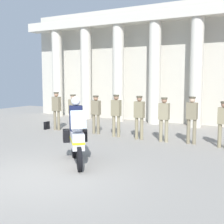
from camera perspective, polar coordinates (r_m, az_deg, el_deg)
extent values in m
plane|color=gray|center=(7.90, -13.35, -11.63)|extent=(28.00, 28.00, 0.00)
cube|color=beige|center=(16.96, 9.11, 8.85)|extent=(16.69, 0.30, 6.32)
cylinder|color=beige|center=(19.38, -10.15, 6.96)|extent=(0.62, 0.62, 5.26)
cylinder|color=beige|center=(18.10, -4.86, 7.08)|extent=(0.62, 0.62, 5.26)
cylinder|color=beige|center=(16.99, 1.16, 7.14)|extent=(0.62, 0.62, 5.26)
cylinder|color=beige|center=(16.09, 7.95, 7.12)|extent=(0.62, 0.62, 5.26)
cylinder|color=beige|center=(15.44, 15.41, 6.98)|extent=(0.62, 0.62, 5.26)
cube|color=beige|center=(16.38, 8.11, 17.24)|extent=(16.69, 0.82, 0.50)
cylinder|color=#7A7056|center=(14.47, -10.58, -1.53)|extent=(0.13, 0.13, 0.89)
cylinder|color=#7A7056|center=(14.34, -9.90, -1.59)|extent=(0.13, 0.13, 0.89)
cube|color=#7A7056|center=(14.32, -10.31, 1.50)|extent=(0.38, 0.23, 0.66)
sphere|color=tan|center=(14.29, -10.34, 3.23)|extent=(0.21, 0.21, 0.21)
cylinder|color=#494334|center=(14.28, -10.35, 3.55)|extent=(0.24, 0.24, 0.06)
cylinder|color=#7A7056|center=(13.77, -7.57, -1.98)|extent=(0.13, 0.13, 0.84)
cylinder|color=#7A7056|center=(13.64, -6.83, -2.05)|extent=(0.13, 0.13, 0.84)
cube|color=#7A7056|center=(13.62, -7.25, 1.03)|extent=(0.38, 0.23, 0.63)
sphere|color=tan|center=(13.59, -7.27, 2.79)|extent=(0.21, 0.21, 0.21)
cylinder|color=#494334|center=(13.58, -7.28, 3.12)|extent=(0.24, 0.24, 0.06)
cylinder|color=#7A7056|center=(13.28, -3.40, -2.25)|extent=(0.13, 0.13, 0.84)
cylinder|color=#7A7056|center=(13.16, -2.59, -2.32)|extent=(0.13, 0.13, 0.84)
cube|color=#7A7056|center=(13.13, -3.02, 0.83)|extent=(0.38, 0.23, 0.60)
sphere|color=tan|center=(13.10, -3.03, 2.60)|extent=(0.21, 0.21, 0.21)
cylinder|color=#494334|center=(13.09, -3.03, 2.94)|extent=(0.24, 0.24, 0.06)
cylinder|color=#847A5B|center=(12.61, 0.34, -2.65)|extent=(0.13, 0.13, 0.87)
cylinder|color=#847A5B|center=(12.50, 1.22, -2.72)|extent=(0.13, 0.13, 0.87)
cube|color=#847A5B|center=(12.46, 0.78, 0.76)|extent=(0.38, 0.23, 0.65)
sphere|color=#997056|center=(12.42, 0.78, 2.74)|extent=(0.21, 0.21, 0.21)
cylinder|color=#4F4937|center=(12.42, 0.79, 3.10)|extent=(0.24, 0.24, 0.06)
cylinder|color=#847A5B|center=(12.11, 4.59, -3.05)|extent=(0.13, 0.13, 0.87)
cylinder|color=#847A5B|center=(12.02, 5.55, -3.13)|extent=(0.13, 0.13, 0.87)
cube|color=#847A5B|center=(11.96, 5.10, 0.45)|extent=(0.38, 0.23, 0.63)
sphere|color=#997056|center=(11.92, 5.12, 2.47)|extent=(0.21, 0.21, 0.21)
cylinder|color=#4F4937|center=(11.92, 5.13, 2.85)|extent=(0.24, 0.24, 0.06)
cylinder|color=gray|center=(11.76, 9.09, -3.42)|extent=(0.13, 0.13, 0.85)
cylinder|color=gray|center=(11.69, 10.10, -3.50)|extent=(0.13, 0.13, 0.85)
cube|color=gray|center=(11.62, 9.66, 0.12)|extent=(0.38, 0.23, 0.62)
sphere|color=#997056|center=(11.58, 9.70, 2.15)|extent=(0.21, 0.21, 0.21)
cylinder|color=brown|center=(11.58, 9.71, 2.54)|extent=(0.24, 0.24, 0.06)
cylinder|color=#7A7056|center=(11.60, 14.03, -3.52)|extent=(0.13, 0.13, 0.91)
cylinder|color=#7A7056|center=(11.55, 15.09, -3.60)|extent=(0.13, 0.13, 0.91)
cube|color=#7A7056|center=(11.47, 14.67, 0.19)|extent=(0.38, 0.23, 0.61)
sphere|color=beige|center=(11.43, 14.72, 2.24)|extent=(0.21, 0.21, 0.21)
cylinder|color=#494334|center=(11.43, 14.74, 2.63)|extent=(0.24, 0.24, 0.06)
cylinder|color=#847A5B|center=(11.28, 19.40, -4.19)|extent=(0.13, 0.13, 0.83)
cube|color=#847A5B|center=(11.16, 20.09, -0.68)|extent=(0.38, 0.23, 0.57)
sphere|color=#997056|center=(11.12, 20.17, 1.31)|extent=(0.21, 0.21, 0.21)
cylinder|color=#4F4937|center=(11.12, 20.18, 1.72)|extent=(0.24, 0.24, 0.06)
cylinder|color=black|center=(8.08, -6.09, -8.72)|extent=(0.50, 0.55, 0.64)
cylinder|color=black|center=(9.48, -7.00, -6.45)|extent=(0.53, 0.57, 0.64)
cube|color=silver|center=(8.69, -6.62, -4.94)|extent=(1.06, 1.14, 0.44)
ellipsoid|color=silver|center=(8.48, -6.55, -3.01)|extent=(0.58, 0.60, 0.26)
cube|color=yellow|center=(8.69, -6.61, -5.07)|extent=(1.08, 1.16, 0.06)
cube|color=silver|center=(7.99, -6.27, -1.42)|extent=(0.40, 0.38, 0.47)
cube|color=black|center=(9.20, -5.29, -4.28)|extent=(0.37, 0.39, 0.36)
cube|color=black|center=(9.16, -8.53, -4.37)|extent=(0.37, 0.39, 0.36)
cube|color=#141938|center=(8.75, -6.71, -2.92)|extent=(0.52, 0.52, 0.14)
cube|color=#141938|center=(8.70, -6.74, -0.65)|extent=(0.44, 0.43, 0.56)
sphere|color=silver|center=(8.64, -6.77, 2.03)|extent=(0.26, 0.26, 0.26)
cube|color=black|center=(14.73, -12.06, -2.46)|extent=(0.10, 0.32, 0.36)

